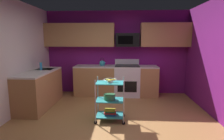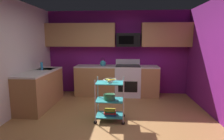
{
  "view_description": "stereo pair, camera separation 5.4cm",
  "coord_description": "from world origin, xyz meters",
  "px_view_note": "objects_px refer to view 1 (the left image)",
  "views": [
    {
      "loc": [
        0.2,
        -3.45,
        1.68
      ],
      "look_at": [
        -0.03,
        0.47,
        1.05
      ],
      "focal_mm": 29.43,
      "sensor_mm": 36.0,
      "label": 1
    },
    {
      "loc": [
        0.26,
        -3.44,
        1.68
      ],
      "look_at": [
        -0.03,
        0.47,
        1.05
      ],
      "focal_mm": 29.43,
      "sensor_mm": 36.0,
      "label": 2
    }
  ],
  "objects_px": {
    "fruit_bowl": "(110,80)",
    "microwave": "(127,40)",
    "oven_range": "(127,80)",
    "book_stack": "(110,112)",
    "rolling_cart": "(110,100)",
    "dish_soap_bottle": "(41,66)",
    "kettle": "(102,63)",
    "mixing_bowl_large": "(110,97)"
  },
  "relations": [
    {
      "from": "oven_range",
      "to": "microwave",
      "type": "xyz_separation_m",
      "value": [
        -0.0,
        0.1,
        1.22
      ]
    },
    {
      "from": "oven_range",
      "to": "rolling_cart",
      "type": "bearing_deg",
      "value": -101.88
    },
    {
      "from": "book_stack",
      "to": "kettle",
      "type": "xyz_separation_m",
      "value": [
        -0.37,
        1.86,
        0.81
      ]
    },
    {
      "from": "oven_range",
      "to": "fruit_bowl",
      "type": "relative_size",
      "value": 4.04
    },
    {
      "from": "mixing_bowl_large",
      "to": "dish_soap_bottle",
      "type": "height_order",
      "value": "dish_soap_bottle"
    },
    {
      "from": "book_stack",
      "to": "oven_range",
      "type": "bearing_deg",
      "value": 78.12
    },
    {
      "from": "microwave",
      "to": "kettle",
      "type": "bearing_deg",
      "value": -171.89
    },
    {
      "from": "book_stack",
      "to": "rolling_cart",
      "type": "bearing_deg",
      "value": 0.0
    },
    {
      "from": "oven_range",
      "to": "rolling_cart",
      "type": "height_order",
      "value": "oven_range"
    },
    {
      "from": "rolling_cart",
      "to": "dish_soap_bottle",
      "type": "bearing_deg",
      "value": 153.29
    },
    {
      "from": "fruit_bowl",
      "to": "kettle",
      "type": "xyz_separation_m",
      "value": [
        -0.37,
        1.86,
        0.12
      ]
    },
    {
      "from": "microwave",
      "to": "book_stack",
      "type": "relative_size",
      "value": 2.7
    },
    {
      "from": "microwave",
      "to": "dish_soap_bottle",
      "type": "xyz_separation_m",
      "value": [
        -2.27,
        -1.03,
        -0.68
      ]
    },
    {
      "from": "book_stack",
      "to": "dish_soap_bottle",
      "type": "relative_size",
      "value": 1.3
    },
    {
      "from": "fruit_bowl",
      "to": "microwave",
      "type": "bearing_deg",
      "value": 78.75
    },
    {
      "from": "microwave",
      "to": "book_stack",
      "type": "distance_m",
      "value": 2.52
    },
    {
      "from": "microwave",
      "to": "fruit_bowl",
      "type": "distance_m",
      "value": 2.17
    },
    {
      "from": "oven_range",
      "to": "book_stack",
      "type": "xyz_separation_m",
      "value": [
        -0.39,
        -1.87,
        -0.29
      ]
    },
    {
      "from": "microwave",
      "to": "fruit_bowl",
      "type": "relative_size",
      "value": 2.57
    },
    {
      "from": "oven_range",
      "to": "rolling_cart",
      "type": "distance_m",
      "value": 1.91
    },
    {
      "from": "book_stack",
      "to": "kettle",
      "type": "relative_size",
      "value": 0.98
    },
    {
      "from": "oven_range",
      "to": "fruit_bowl",
      "type": "distance_m",
      "value": 1.95
    },
    {
      "from": "microwave",
      "to": "rolling_cart",
      "type": "xyz_separation_m",
      "value": [
        -0.39,
        -1.97,
        -1.25
      ]
    },
    {
      "from": "mixing_bowl_large",
      "to": "book_stack",
      "type": "bearing_deg",
      "value": -0.0
    },
    {
      "from": "mixing_bowl_large",
      "to": "dish_soap_bottle",
      "type": "relative_size",
      "value": 1.26
    },
    {
      "from": "microwave",
      "to": "mixing_bowl_large",
      "type": "bearing_deg",
      "value": -101.57
    },
    {
      "from": "book_stack",
      "to": "fruit_bowl",
      "type": "bearing_deg",
      "value": 0.0
    },
    {
      "from": "mixing_bowl_large",
      "to": "kettle",
      "type": "relative_size",
      "value": 0.95
    },
    {
      "from": "mixing_bowl_large",
      "to": "kettle",
      "type": "distance_m",
      "value": 1.96
    },
    {
      "from": "kettle",
      "to": "fruit_bowl",
      "type": "bearing_deg",
      "value": -78.79
    },
    {
      "from": "oven_range",
      "to": "dish_soap_bottle",
      "type": "relative_size",
      "value": 5.5
    },
    {
      "from": "microwave",
      "to": "dish_soap_bottle",
      "type": "bearing_deg",
      "value": -155.69
    },
    {
      "from": "microwave",
      "to": "dish_soap_bottle",
      "type": "height_order",
      "value": "microwave"
    },
    {
      "from": "dish_soap_bottle",
      "to": "kettle",
      "type": "bearing_deg",
      "value": 31.29
    },
    {
      "from": "kettle",
      "to": "dish_soap_bottle",
      "type": "bearing_deg",
      "value": -148.71
    },
    {
      "from": "oven_range",
      "to": "book_stack",
      "type": "distance_m",
      "value": 1.93
    },
    {
      "from": "microwave",
      "to": "kettle",
      "type": "relative_size",
      "value": 2.65
    },
    {
      "from": "book_stack",
      "to": "kettle",
      "type": "distance_m",
      "value": 2.07
    },
    {
      "from": "rolling_cart",
      "to": "dish_soap_bottle",
      "type": "distance_m",
      "value": 2.18
    },
    {
      "from": "dish_soap_bottle",
      "to": "mixing_bowl_large",
      "type": "bearing_deg",
      "value": -26.85
    },
    {
      "from": "oven_range",
      "to": "fruit_bowl",
      "type": "xyz_separation_m",
      "value": [
        -0.39,
        -1.87,
        0.4
      ]
    },
    {
      "from": "fruit_bowl",
      "to": "mixing_bowl_large",
      "type": "xyz_separation_m",
      "value": [
        -0.01,
        0.0,
        -0.36
      ]
    }
  ]
}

